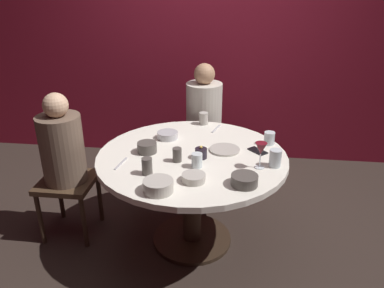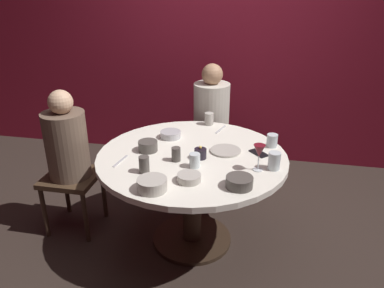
% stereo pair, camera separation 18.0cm
% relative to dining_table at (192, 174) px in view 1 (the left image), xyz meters
% --- Properties ---
extents(ground_plane, '(8.00, 8.00, 0.00)m').
position_rel_dining_table_xyz_m(ground_plane, '(0.00, 0.00, -0.58)').
color(ground_plane, '#2D231E').
extents(back_wall, '(6.00, 0.10, 2.60)m').
position_rel_dining_table_xyz_m(back_wall, '(0.00, 1.62, 0.72)').
color(back_wall, maroon).
rests_on(back_wall, ground).
extents(dining_table, '(1.33, 1.33, 0.74)m').
position_rel_dining_table_xyz_m(dining_table, '(0.00, 0.00, 0.00)').
color(dining_table, silver).
rests_on(dining_table, ground).
extents(seated_diner_left, '(0.40, 0.40, 1.15)m').
position_rel_dining_table_xyz_m(seated_diner_left, '(-0.95, 0.00, 0.12)').
color(seated_diner_left, '#3F2D1E').
rests_on(seated_diner_left, ground).
extents(seated_diner_back, '(0.40, 0.40, 1.18)m').
position_rel_dining_table_xyz_m(seated_diner_back, '(0.00, 0.91, 0.14)').
color(seated_diner_back, '#3F2D1E').
rests_on(seated_diner_back, ground).
extents(candle_holder, '(0.08, 0.08, 0.09)m').
position_rel_dining_table_xyz_m(candle_holder, '(0.07, -0.04, 0.19)').
color(candle_holder, black).
rests_on(candle_holder, dining_table).
extents(wine_glass, '(0.08, 0.08, 0.18)m').
position_rel_dining_table_xyz_m(wine_glass, '(0.46, -0.14, 0.28)').
color(wine_glass, silver).
rests_on(wine_glass, dining_table).
extents(dinner_plate, '(0.22, 0.22, 0.01)m').
position_rel_dining_table_xyz_m(dinner_plate, '(0.22, 0.09, 0.16)').
color(dinner_plate, '#B2ADA3').
rests_on(dinner_plate, dining_table).
extents(cell_phone, '(0.15, 0.15, 0.01)m').
position_rel_dining_table_xyz_m(cell_phone, '(0.46, 0.11, 0.16)').
color(cell_phone, black).
rests_on(cell_phone, dining_table).
extents(bowl_serving_large, '(0.16, 0.16, 0.05)m').
position_rel_dining_table_xyz_m(bowl_serving_large, '(-0.22, 0.26, 0.18)').
color(bowl_serving_large, '#B7B7BC').
rests_on(bowl_serving_large, dining_table).
extents(bowl_salad_center, '(0.15, 0.15, 0.05)m').
position_rel_dining_table_xyz_m(bowl_salad_center, '(0.05, -0.37, 0.18)').
color(bowl_salad_center, '#B2ADA3').
rests_on(bowl_salad_center, dining_table).
extents(bowl_small_white, '(0.16, 0.16, 0.07)m').
position_rel_dining_table_xyz_m(bowl_small_white, '(0.36, -0.38, 0.19)').
color(bowl_small_white, '#4C4742').
rests_on(bowl_small_white, dining_table).
extents(bowl_sauce_side, '(0.14, 0.14, 0.07)m').
position_rel_dining_table_xyz_m(bowl_sauce_side, '(-0.32, -0.00, 0.19)').
color(bowl_sauce_side, '#4C4742').
rests_on(bowl_sauce_side, dining_table).
extents(bowl_rice_portion, '(0.18, 0.18, 0.07)m').
position_rel_dining_table_xyz_m(bowl_rice_portion, '(-0.13, -0.51, 0.19)').
color(bowl_rice_portion, '#B2ADA3').
rests_on(bowl_rice_portion, dining_table).
extents(cup_near_candle, '(0.07, 0.07, 0.11)m').
position_rel_dining_table_xyz_m(cup_near_candle, '(-0.24, -0.31, 0.21)').
color(cup_near_candle, '#4C4742').
rests_on(cup_near_candle, dining_table).
extents(cup_by_left_diner, '(0.08, 0.08, 0.12)m').
position_rel_dining_table_xyz_m(cup_by_left_diner, '(0.56, -0.11, 0.21)').
color(cup_by_left_diner, silver).
rests_on(cup_by_left_diner, dining_table).
extents(cup_by_right_diner, '(0.06, 0.06, 0.10)m').
position_rel_dining_table_xyz_m(cup_by_right_diner, '(-0.09, -0.12, 0.20)').
color(cup_by_right_diner, '#4C4742').
rests_on(cup_by_right_diner, dining_table).
extents(cup_center_front, '(0.08, 0.08, 0.09)m').
position_rel_dining_table_xyz_m(cup_center_front, '(0.55, 0.24, 0.20)').
color(cup_center_front, silver).
rests_on(cup_center_front, dining_table).
extents(cup_far_edge, '(0.07, 0.07, 0.10)m').
position_rel_dining_table_xyz_m(cup_far_edge, '(0.05, -0.18, 0.20)').
color(cup_far_edge, silver).
rests_on(cup_far_edge, dining_table).
extents(cup_beside_wine, '(0.08, 0.08, 0.10)m').
position_rel_dining_table_xyz_m(cup_beside_wine, '(0.03, 0.60, 0.20)').
color(cup_beside_wine, '#B2ADA3').
rests_on(cup_beside_wine, dining_table).
extents(fork_near_plate, '(0.07, 0.18, 0.01)m').
position_rel_dining_table_xyz_m(fork_near_plate, '(0.14, 0.50, 0.16)').
color(fork_near_plate, '#B7B7BC').
rests_on(fork_near_plate, dining_table).
extents(knife_near_plate, '(0.04, 0.18, 0.01)m').
position_rel_dining_table_xyz_m(knife_near_plate, '(-0.45, -0.20, 0.16)').
color(knife_near_plate, '#B7B7BC').
rests_on(knife_near_plate, dining_table).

